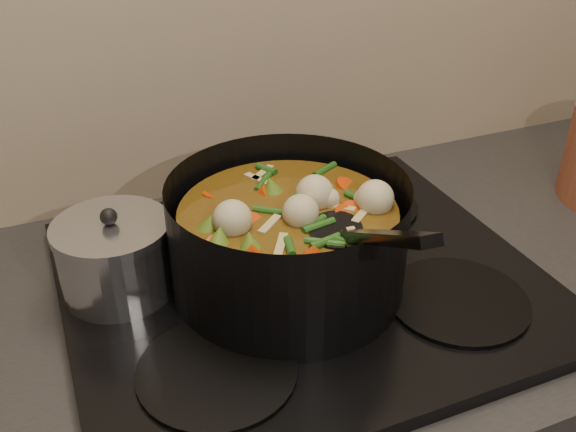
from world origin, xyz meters
name	(u,v)px	position (x,y,z in m)	size (l,w,h in m)	color
stovetop	(302,280)	(0.00, 1.93, 0.92)	(0.62, 0.54, 0.03)	black
stockpot	(288,240)	(-0.02, 1.92, 1.00)	(0.37, 0.45, 0.22)	black
saucepan	(115,257)	(-0.23, 1.99, 0.98)	(0.15, 0.15, 0.12)	silver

